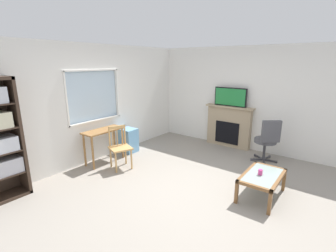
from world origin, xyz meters
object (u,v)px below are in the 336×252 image
object	(u,v)px
office_chair	(267,139)
sippy_cup	(260,172)
wooden_chair	(120,147)
fireplace	(229,126)
tv	(230,97)
plastic_drawer_unit	(128,140)
coffee_table	(262,178)
desk_under_window	(104,136)

from	to	relation	value
office_chair	sippy_cup	world-z (taller)	office_chair
wooden_chair	fireplace	world-z (taller)	fireplace
tv	plastic_drawer_unit	bearing A→B (deg)	136.32
fireplace	coffee_table	world-z (taller)	fireplace
tv	coffee_table	size ratio (longest dim) A/B	0.90
plastic_drawer_unit	coffee_table	xyz separation A→B (m)	(-0.14, -3.33, 0.05)
desk_under_window	fireplace	size ratio (longest dim) A/B	0.73
sippy_cup	tv	bearing A→B (deg)	35.31
wooden_chair	sippy_cup	xyz separation A→B (m)	(0.60, -2.73, -0.02)
wooden_chair	coffee_table	distance (m)	2.84
plastic_drawer_unit	fireplace	distance (m)	2.66
wooden_chair	sippy_cup	bearing A→B (deg)	-77.56
wooden_chair	office_chair	size ratio (longest dim) A/B	0.90
plastic_drawer_unit	coffee_table	world-z (taller)	plastic_drawer_unit
plastic_drawer_unit	sippy_cup	bearing A→B (deg)	-93.09
sippy_cup	fireplace	bearing A→B (deg)	35.07
desk_under_window	office_chair	distance (m)	3.64
wooden_chair	coffee_table	size ratio (longest dim) A/B	0.95
plastic_drawer_unit	sippy_cup	distance (m)	3.30
fireplace	office_chair	distance (m)	1.25
fireplace	tv	xyz separation A→B (m)	(-0.02, 0.00, 0.78)
fireplace	sippy_cup	bearing A→B (deg)	-144.93
office_chair	desk_under_window	bearing A→B (deg)	126.92
office_chair	sippy_cup	distance (m)	1.62
desk_under_window	fireplace	world-z (taller)	fireplace
fireplace	sippy_cup	size ratio (longest dim) A/B	14.05
office_chair	tv	bearing A→B (deg)	66.21
fireplace	sippy_cup	distance (m)	2.57
fireplace	tv	world-z (taller)	tv
office_chair	sippy_cup	bearing A→B (deg)	-167.94
tv	office_chair	world-z (taller)	tv
wooden_chair	plastic_drawer_unit	world-z (taller)	wooden_chair
office_chair	coffee_table	xyz separation A→B (m)	(-1.55, -0.37, -0.21)
fireplace	tv	distance (m)	0.78
desk_under_window	sippy_cup	bearing A→B (deg)	-79.48
wooden_chair	plastic_drawer_unit	distance (m)	0.98
desk_under_window	wooden_chair	size ratio (longest dim) A/B	1.03
wooden_chair	tv	bearing A→B (deg)	-25.02
tv	wooden_chair	bearing A→B (deg)	154.98
desk_under_window	sippy_cup	distance (m)	3.30
coffee_table	sippy_cup	size ratio (longest dim) A/B	10.48
wooden_chair	sippy_cup	size ratio (longest dim) A/B	10.00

